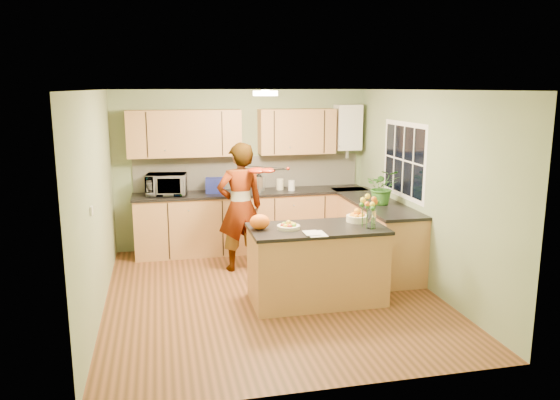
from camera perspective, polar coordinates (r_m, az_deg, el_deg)
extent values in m
plane|color=#513217|center=(6.91, -0.94, -9.80)|extent=(4.50, 4.50, 0.00)
cube|color=silver|center=(6.43, -1.02, 11.42)|extent=(4.00, 4.50, 0.02)
cube|color=gray|center=(8.74, -3.96, 3.23)|extent=(4.00, 0.02, 2.50)
cube|color=gray|center=(4.44, 4.91, -5.13)|extent=(4.00, 0.02, 2.50)
cube|color=gray|center=(6.46, -18.62, -0.35)|extent=(0.02, 4.50, 2.50)
cube|color=gray|center=(7.22, 14.77, 1.08)|extent=(0.02, 4.50, 2.50)
cube|color=#B9804A|center=(8.62, -2.93, -2.30)|extent=(3.60, 0.60, 0.90)
cube|color=black|center=(8.51, -2.95, 0.76)|extent=(3.64, 0.62, 0.04)
cube|color=#B9804A|center=(8.02, 9.79, -3.52)|extent=(0.60, 2.20, 0.90)
cube|color=black|center=(7.91, 9.84, -0.23)|extent=(0.62, 2.24, 0.04)
cube|color=beige|center=(8.74, -3.29, 2.92)|extent=(3.60, 0.02, 0.52)
cube|color=#B9804A|center=(8.41, -9.95, 6.88)|extent=(1.70, 0.34, 0.70)
cube|color=#B9804A|center=(8.67, 1.76, 7.18)|extent=(1.20, 0.34, 0.70)
cube|color=white|center=(8.93, 7.09, 7.55)|extent=(0.40, 0.30, 0.72)
cylinder|color=silver|center=(8.96, 7.02, 5.00)|extent=(0.06, 0.06, 0.20)
cube|color=white|center=(7.70, 12.81, 4.08)|extent=(0.01, 1.30, 1.05)
cube|color=black|center=(7.70, 12.78, 4.08)|extent=(0.01, 1.18, 0.92)
cube|color=white|center=(5.87, -19.09, -1.06)|extent=(0.02, 0.09, 0.09)
cylinder|color=#FFEABF|center=(6.72, -1.54, 11.09)|extent=(0.30, 0.30, 0.06)
cylinder|color=white|center=(6.72, -1.54, 11.34)|extent=(0.10, 0.10, 0.02)
cube|color=#B9804A|center=(6.57, 3.87, -6.89)|extent=(1.56, 0.78, 0.88)
cube|color=black|center=(6.44, 3.92, -3.01)|extent=(1.60, 0.82, 0.04)
cylinder|color=beige|center=(6.34, 0.89, -2.85)|extent=(0.27, 0.27, 0.04)
cylinder|color=beige|center=(6.74, 8.06, -1.94)|extent=(0.27, 0.27, 0.08)
cylinder|color=silver|center=(6.44, 9.52, -1.98)|extent=(0.11, 0.11, 0.22)
ellipsoid|color=orange|center=(6.31, -2.14, -2.30)|extent=(0.25, 0.21, 0.18)
cube|color=white|center=(6.13, 3.82, -3.53)|extent=(0.20, 0.28, 0.01)
imported|color=tan|center=(7.59, -4.17, -0.74)|extent=(0.72, 0.53, 1.80)
imported|color=white|center=(8.37, -11.78, 1.60)|extent=(0.63, 0.48, 0.32)
cube|color=#202A96|center=(8.43, -6.80, 1.53)|extent=(0.31, 0.24, 0.23)
cylinder|color=silver|center=(8.51, -2.20, 1.70)|extent=(0.17, 0.17, 0.23)
sphere|color=black|center=(8.48, -2.21, 2.74)|extent=(0.08, 0.08, 0.08)
cylinder|color=beige|center=(8.63, 0.01, 1.66)|extent=(0.12, 0.12, 0.17)
cylinder|color=white|center=(8.56, 1.21, 1.52)|extent=(0.13, 0.13, 0.16)
imported|color=#316B23|center=(7.64, 10.69, 1.36)|extent=(0.54, 0.50, 0.49)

